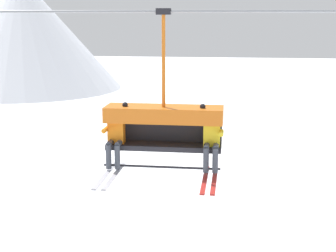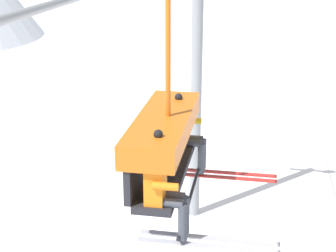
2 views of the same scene
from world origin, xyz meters
name	(u,v)px [view 1 (image 1 of 2)]	position (x,y,z in m)	size (l,w,h in m)	color
mountain_peak_west	(22,32)	(-23.55, 49.38, 6.80)	(23.58, 23.58, 13.60)	white
lift_cable	(226,11)	(1.74, -0.80, 8.83)	(19.23, 0.05, 0.05)	gray
chairlift_chair	(164,120)	(0.57, -0.73, 6.71)	(2.33, 0.74, 3.05)	#232328
skier_orange	(115,135)	(-0.38, -0.94, 6.43)	(0.48, 1.70, 1.34)	orange
skier_yellow	(211,138)	(1.52, -0.94, 6.43)	(0.48, 1.70, 1.34)	yellow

